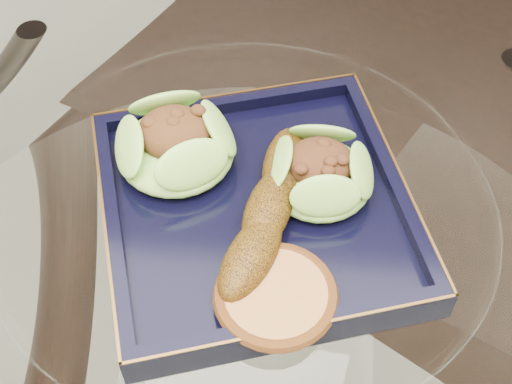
{
  "coord_description": "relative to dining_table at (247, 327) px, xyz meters",
  "views": [
    {
      "loc": [
        0.04,
        -0.37,
        1.29
      ],
      "look_at": [
        0.01,
        0.02,
        0.8
      ],
      "focal_mm": 50.0,
      "sensor_mm": 36.0,
      "label": 1
    }
  ],
  "objects": [
    {
      "name": "dining_table",
      "position": [
        0.0,
        0.0,
        0.0
      ],
      "size": [
        1.13,
        1.13,
        0.77
      ],
      "color": "white",
      "rests_on": "ground"
    },
    {
      "name": "dining_chair",
      "position": [
        0.09,
        0.46,
        -0.09
      ],
      "size": [
        0.51,
        0.51,
        0.91
      ],
      "rotation": [
        0.0,
        0.0,
        -0.38
      ],
      "color": "black",
      "rests_on": "ground"
    },
    {
      "name": "navy_plate",
      "position": [
        0.01,
        0.02,
        0.17
      ],
      "size": [
        0.34,
        0.34,
        0.02
      ],
      "primitive_type": "cube",
      "rotation": [
        0.0,
        0.0,
        0.31
      ],
      "color": "black",
      "rests_on": "dining_table"
    },
    {
      "name": "lettuce_wrap_left",
      "position": [
        -0.07,
        0.07,
        0.2
      ],
      "size": [
        0.11,
        0.11,
        0.04
      ],
      "primitive_type": "ellipsoid",
      "rotation": [
        0.0,
        0.0,
        0.02
      ],
      "color": "#64AF33",
      "rests_on": "navy_plate"
    },
    {
      "name": "lettuce_wrap_right",
      "position": [
        0.06,
        0.05,
        0.2
      ],
      "size": [
        0.13,
        0.13,
        0.04
      ],
      "primitive_type": "ellipsoid",
      "rotation": [
        0.0,
        0.0,
        -0.37
      ],
      "color": "#649B2D",
      "rests_on": "navy_plate"
    },
    {
      "name": "roasted_plantain",
      "position": [
        0.02,
        0.01,
        0.2
      ],
      "size": [
        0.08,
        0.19,
        0.04
      ],
      "primitive_type": "ellipsoid",
      "rotation": [
        0.0,
        0.0,
        1.36
      ],
      "color": "#5C3909",
      "rests_on": "navy_plate"
    },
    {
      "name": "crumb_patty",
      "position": [
        0.03,
        -0.07,
        0.19
      ],
      "size": [
        0.11,
        0.11,
        0.02
      ],
      "primitive_type": "cylinder",
      "rotation": [
        0.0,
        0.0,
        0.3
      ],
      "color": "#BA7F3E",
      "rests_on": "navy_plate"
    }
  ]
}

